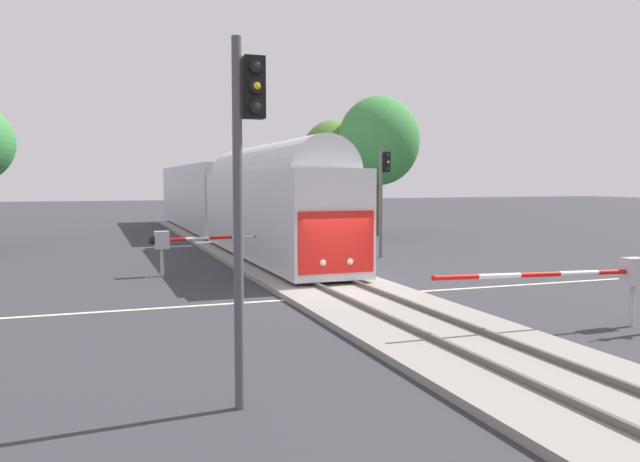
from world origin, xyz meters
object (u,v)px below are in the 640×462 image
oak_far_right (379,141)px  elm_centre_background (331,161)px  traffic_signal_far_side (384,183)px  traffic_signal_near_left (246,164)px  crossing_gate_far (175,241)px  commuter_train (226,197)px  crossing_gate_near (609,274)px

oak_far_right → elm_centre_background: bearing=132.9°
traffic_signal_far_side → traffic_signal_near_left: bearing=-121.1°
traffic_signal_near_left → elm_centre_background: 35.70m
crossing_gate_far → traffic_signal_near_left: bearing=-92.8°
traffic_signal_near_left → oak_far_right: (16.30, 30.23, 2.43)m
commuter_train → traffic_signal_far_side: bearing=-62.2°
crossing_gate_near → elm_centre_background: size_ratio=0.80×
crossing_gate_far → traffic_signal_far_side: 11.02m
crossing_gate_far → elm_centre_background: size_ratio=0.66×
crossing_gate_far → traffic_signal_far_side: bearing=14.8°
traffic_signal_far_side → oak_far_right: bearing=66.4°
commuter_train → crossing_gate_near: 27.04m
crossing_gate_near → oak_far_right: 28.78m
commuter_train → oak_far_right: size_ratio=4.29×
traffic_signal_near_left → traffic_signal_far_side: 21.66m
crossing_gate_far → oak_far_right: bearing=42.9°
traffic_signal_near_left → elm_centre_background: (13.83, 32.89, 1.10)m
elm_centre_background → traffic_signal_far_side: bearing=-100.4°
crossing_gate_near → elm_centre_background: bearing=82.9°
oak_far_right → traffic_signal_near_left: bearing=-118.3°
crossing_gate_near → oak_far_right: size_ratio=0.68×
traffic_signal_far_side → elm_centre_background: size_ratio=0.68×
commuter_train → oak_far_right: 11.42m
commuter_train → crossing_gate_near: (4.51, -26.62, -1.38)m
crossing_gate_near → traffic_signal_near_left: traffic_signal_near_left is taller
traffic_signal_near_left → crossing_gate_near: bearing=14.5°
traffic_signal_far_side → oak_far_right: (5.11, 11.69, 2.81)m
elm_centre_background → crossing_gate_near: bearing=-97.1°
crossing_gate_far → elm_centre_background: bearing=52.6°
crossing_gate_near → traffic_signal_far_side: size_ratio=1.17×
traffic_signal_near_left → oak_far_right: bearing=61.7°
commuter_train → traffic_signal_near_left: size_ratio=6.72×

